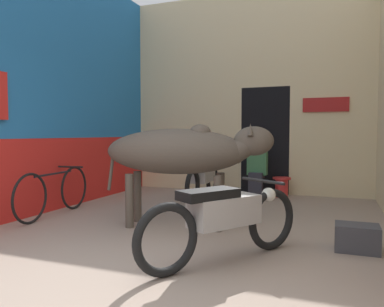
# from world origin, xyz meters

# --- Properties ---
(ground_plane) EXTENTS (30.00, 30.00, 0.00)m
(ground_plane) POSITION_xyz_m (0.00, 0.00, 0.00)
(ground_plane) COLOR gray
(wall_left_shopfront) EXTENTS (0.25, 5.28, 4.16)m
(wall_left_shopfront) POSITION_xyz_m (-2.56, 2.63, 2.01)
(wall_left_shopfront) COLOR #236BAD
(wall_left_shopfront) RESTS_ON ground_plane
(wall_back_with_doorway) EXTENTS (4.96, 0.93, 4.16)m
(wall_back_with_doorway) POSITION_xyz_m (0.12, 5.51, 1.79)
(wall_back_with_doorway) COLOR beige
(wall_back_with_doorway) RESTS_ON ground_plane
(cow) EXTENTS (2.27, 0.99, 1.38)m
(cow) POSITION_xyz_m (-0.12, 2.13, 0.99)
(cow) COLOR #4C4238
(cow) RESTS_ON ground_plane
(motorcycle_near) EXTENTS (1.15, 1.68, 0.76)m
(motorcycle_near) POSITION_xyz_m (0.77, 1.00, 0.44)
(motorcycle_near) COLOR black
(motorcycle_near) RESTS_ON ground_plane
(motorcycle_far) EXTENTS (0.58, 1.85, 0.75)m
(motorcycle_far) POSITION_xyz_m (-0.52, 4.08, 0.42)
(motorcycle_far) COLOR black
(motorcycle_far) RESTS_ON ground_plane
(bicycle) EXTENTS (0.44, 1.76, 0.72)m
(bicycle) POSITION_xyz_m (-2.18, 2.04, 0.36)
(bicycle) COLOR black
(bicycle) RESTS_ON ground_plane
(shopkeeper_seated) EXTENTS (0.37, 0.34, 1.12)m
(shopkeeper_seated) POSITION_xyz_m (0.35, 4.75, 0.59)
(shopkeeper_seated) COLOR #282833
(shopkeeper_seated) RESTS_ON ground_plane
(plastic_stool) EXTENTS (0.35, 0.35, 0.39)m
(plastic_stool) POSITION_xyz_m (0.80, 4.96, 0.21)
(plastic_stool) COLOR red
(plastic_stool) RESTS_ON ground_plane
(crate) EXTENTS (0.44, 0.32, 0.28)m
(crate) POSITION_xyz_m (1.99, 1.82, 0.14)
(crate) COLOR #38383D
(crate) RESTS_ON ground_plane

